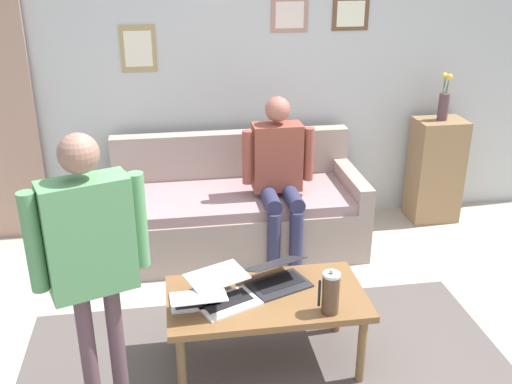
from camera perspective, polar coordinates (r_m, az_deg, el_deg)
The scene contains 13 objects.
ground_plane at distance 3.57m, azimuth 2.91°, elevation -17.50°, with size 7.68×7.68×0.00m, color #AAA292.
area_rug at distance 3.58m, azimuth 1.26°, elevation -17.19°, with size 2.89×1.59×0.01m, color #544B47.
back_wall at distance 4.98m, azimuth -1.99°, elevation 11.82°, with size 7.04×0.11×2.70m.
couch at distance 4.78m, azimuth -1.88°, elevation -1.88°, with size 1.98×0.87×0.88m.
coffee_table at distance 3.41m, azimuth 1.02°, elevation -10.76°, with size 1.13×0.61×0.47m.
laptop_left at distance 3.46m, azimuth 2.15°, elevation -8.29°, with size 0.42×0.39×0.16m.
laptop_center at distance 3.32m, azimuth -3.11°, elevation -9.84°, with size 0.44×0.44×0.13m.
laptop_right at distance 3.29m, azimuth -5.71°, elevation -10.35°, with size 0.31×0.33×0.13m.
french_press at distance 3.20m, azimuth 7.27°, elevation -9.70°, with size 0.12×0.10×0.27m.
side_shelf at distance 5.44m, azimuth 17.05°, elevation 2.04°, with size 0.42×0.32×0.92m.
flower_vase at distance 5.26m, azimuth 17.84°, elevation 8.34°, with size 0.09×0.09×0.40m.
person_standing at distance 2.83m, azimuth -15.82°, elevation -5.46°, with size 0.55×0.30×1.57m.
person_seated at distance 4.45m, azimuth 2.24°, elevation 2.10°, with size 0.55×0.51×1.28m.
Camera 1 is at (0.59, 2.65, 2.31)m, focal length 41.08 mm.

